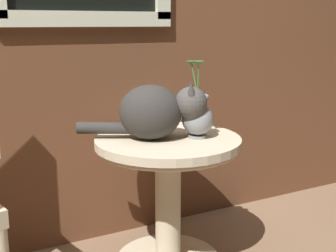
# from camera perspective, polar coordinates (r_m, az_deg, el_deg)

# --- Properties ---
(wicker_side_table) EXTENTS (0.62, 0.62, 0.59)m
(wicker_side_table) POSITION_cam_1_polar(r_m,az_deg,el_deg) (1.97, 0.00, -6.57)
(wicker_side_table) COLOR beige
(wicker_side_table) RESTS_ON ground_plane
(cat) EXTENTS (0.50, 0.33, 0.24)m
(cat) POSITION_cam_1_polar(r_m,az_deg,el_deg) (1.87, -1.65, 1.90)
(cat) COLOR #33302D
(cat) RESTS_ON wicker_side_table
(pewter_vase_with_ivy) EXTENTS (0.13, 0.13, 0.33)m
(pewter_vase_with_ivy) POSITION_cam_1_polar(r_m,az_deg,el_deg) (1.90, 3.77, 1.29)
(pewter_vase_with_ivy) COLOR gray
(pewter_vase_with_ivy) RESTS_ON wicker_side_table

